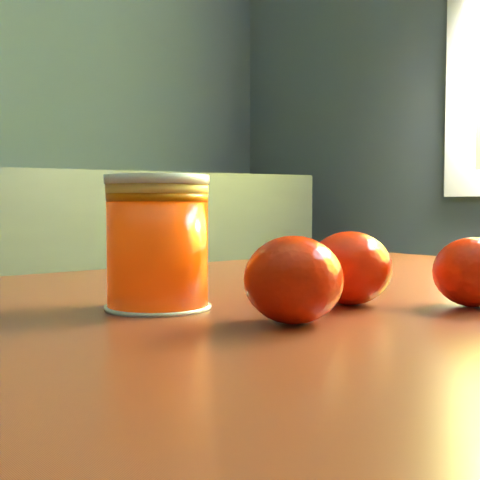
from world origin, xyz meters
TOP-DOWN VIEW (x-y plane):
  - table at (0.78, 0.12)m, footprint 1.08×0.82m
  - juice_glass at (0.67, 0.16)m, footprint 0.08×0.08m
  - orange_front at (0.81, 0.10)m, footprint 0.09×0.09m
  - orange_back at (0.89, 0.04)m, footprint 0.08×0.08m
  - orange_extra at (0.72, 0.05)m, footprint 0.08×0.08m

SIDE VIEW (x-z plane):
  - table at x=0.78m, z-range 0.28..1.02m
  - orange_back at x=0.89m, z-range 0.74..0.80m
  - orange_front at x=0.81m, z-range 0.74..0.80m
  - orange_extra at x=0.72m, z-range 0.74..0.80m
  - juice_glass at x=0.67m, z-range 0.75..0.84m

